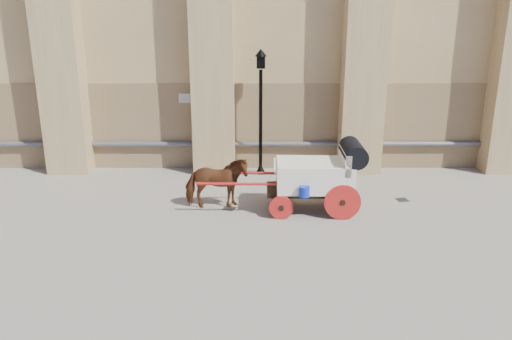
{
  "coord_description": "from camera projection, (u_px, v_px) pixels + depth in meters",
  "views": [
    {
      "loc": [
        0.39,
        -13.08,
        5.15
      ],
      "look_at": [
        0.43,
        -0.01,
        1.14
      ],
      "focal_mm": 35.0,
      "sensor_mm": 36.0,
      "label": 1
    }
  ],
  "objects": [
    {
      "name": "ground",
      "position": [
        241.0,
        209.0,
        14.01
      ],
      "size": [
        90.0,
        90.0,
        0.0
      ],
      "primitive_type": "plane",
      "color": "gray",
      "rests_on": "ground"
    },
    {
      "name": "street_lamp",
      "position": [
        261.0,
        109.0,
        16.55
      ],
      "size": [
        0.39,
        0.39,
        4.19
      ],
      "color": "black",
      "rests_on": "ground"
    },
    {
      "name": "drain_grate_far",
      "position": [
        402.0,
        200.0,
        14.68
      ],
      "size": [
        0.37,
        0.37,
        0.01
      ],
      "primitive_type": "cube",
      "rotation": [
        0.0,
        0.0,
        0.17
      ],
      "color": "black",
      "rests_on": "ground"
    },
    {
      "name": "horse",
      "position": [
        216.0,
        183.0,
        13.87
      ],
      "size": [
        1.8,
        0.94,
        1.47
      ],
      "primitive_type": "imported",
      "rotation": [
        0.0,
        0.0,
        1.66
      ],
      "color": "brown",
      "rests_on": "ground"
    },
    {
      "name": "drain_grate_near",
      "position": [
        229.0,
        208.0,
        14.02
      ],
      "size": [
        0.42,
        0.42,
        0.01
      ],
      "primitive_type": "cube",
      "rotation": [
        0.0,
        0.0,
        -0.4
      ],
      "color": "black",
      "rests_on": "ground"
    },
    {
      "name": "carriage",
      "position": [
        320.0,
        174.0,
        13.61
      ],
      "size": [
        4.53,
        1.61,
        1.97
      ],
      "rotation": [
        0.0,
        0.0,
        -0.02
      ],
      "color": "black",
      "rests_on": "ground"
    }
  ]
}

